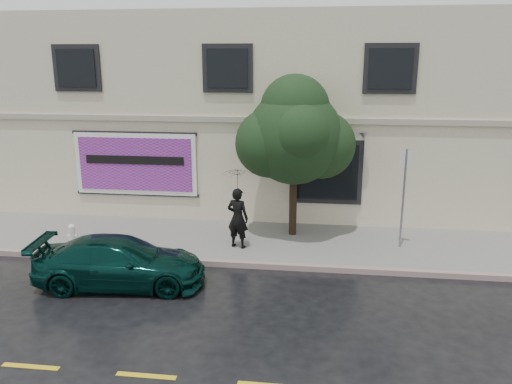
# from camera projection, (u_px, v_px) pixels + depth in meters

# --- Properties ---
(ground) EXTENTS (90.00, 90.00, 0.00)m
(ground) POSITION_uv_depth(u_px,v_px,m) (194.00, 289.00, 12.24)
(ground) COLOR black
(ground) RESTS_ON ground
(sidewalk) EXTENTS (20.00, 3.50, 0.15)m
(sidewalk) POSITION_uv_depth(u_px,v_px,m) (220.00, 241.00, 15.34)
(sidewalk) COLOR gray
(sidewalk) RESTS_ON ground
(curb) EXTENTS (20.00, 0.18, 0.16)m
(curb) POSITION_uv_depth(u_px,v_px,m) (208.00, 263.00, 13.66)
(curb) COLOR gray
(curb) RESTS_ON ground
(road_marking) EXTENTS (19.00, 0.12, 0.01)m
(road_marking) POSITION_uv_depth(u_px,v_px,m) (146.00, 376.00, 8.88)
(road_marking) COLOR gold
(road_marking) RESTS_ON ground
(building) EXTENTS (20.00, 8.12, 7.00)m
(building) POSITION_uv_depth(u_px,v_px,m) (246.00, 110.00, 19.97)
(building) COLOR beige
(building) RESTS_ON ground
(billboard) EXTENTS (4.30, 0.16, 2.20)m
(billboard) POSITION_uv_depth(u_px,v_px,m) (135.00, 164.00, 16.82)
(billboard) COLOR white
(billboard) RESTS_ON ground
(car) EXTENTS (4.34, 2.25, 1.22)m
(car) POSITION_uv_depth(u_px,v_px,m) (120.00, 262.00, 12.35)
(car) COLOR #072B27
(car) RESTS_ON ground
(pedestrian) EXTENTS (0.74, 0.60, 1.78)m
(pedestrian) POSITION_uv_depth(u_px,v_px,m) (238.00, 218.00, 14.38)
(pedestrian) COLOR black
(pedestrian) RESTS_ON sidewalk
(umbrella) EXTENTS (1.02, 1.02, 0.67)m
(umbrella) POSITION_uv_depth(u_px,v_px,m) (237.00, 177.00, 14.07)
(umbrella) COLOR black
(umbrella) RESTS_ON pedestrian
(street_tree) EXTENTS (2.87, 2.87, 4.52)m
(street_tree) POSITION_uv_depth(u_px,v_px,m) (294.00, 137.00, 14.92)
(street_tree) COLOR black
(street_tree) RESTS_ON sidewalk
(fire_hydrant) EXTENTS (0.29, 0.27, 0.70)m
(fire_hydrant) POSITION_uv_depth(u_px,v_px,m) (73.00, 236.00, 14.53)
(fire_hydrant) COLOR silver
(fire_hydrant) RESTS_ON sidewalk
(sign_pole) EXTENTS (0.35, 0.12, 2.90)m
(sign_pole) POSITION_uv_depth(u_px,v_px,m) (404.00, 190.00, 14.18)
(sign_pole) COLOR gray
(sign_pole) RESTS_ON sidewalk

